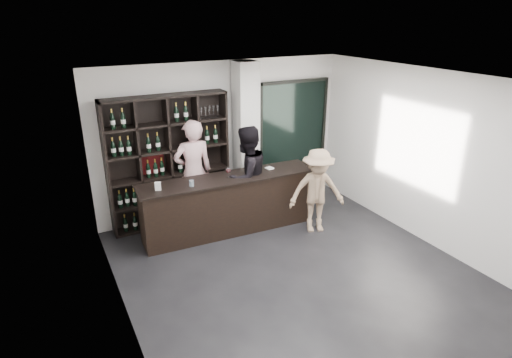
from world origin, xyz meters
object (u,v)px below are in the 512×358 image
taster_black (247,177)px  customer (317,191)px  tasting_counter (229,204)px  wine_shelf (169,162)px  taster_pink (193,172)px

taster_black → customer: (0.99, -0.80, -0.17)m
tasting_counter → wine_shelf: bearing=137.1°
wine_shelf → taster_pink: bearing=-23.0°
wine_shelf → taster_black: 1.42m
taster_black → customer: size_ratio=1.22×
customer → tasting_counter: bearing=172.7°
taster_pink → taster_black: 0.98m
taster_black → taster_pink: bearing=-53.5°
wine_shelf → tasting_counter: bearing=-45.5°
wine_shelf → customer: (2.18, -1.52, -0.43)m
tasting_counter → taster_pink: size_ratio=1.61×
taster_pink → taster_black: (0.81, -0.55, -0.05)m
wine_shelf → tasting_counter: (0.80, -0.82, -0.68)m
tasting_counter → taster_black: (0.40, 0.10, 0.41)m
wine_shelf → tasting_counter: 1.33m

